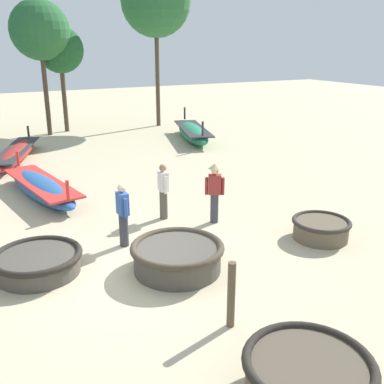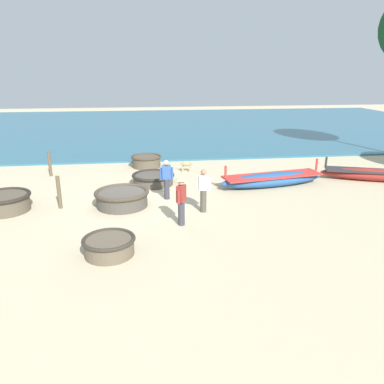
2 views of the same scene
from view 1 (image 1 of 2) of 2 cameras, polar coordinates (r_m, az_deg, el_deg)
The scene contains 15 objects.
ground_plane at distance 10.01m, azimuth -6.12°, elevation -9.69°, with size 80.00×80.00×0.00m, color #C6B793.
coracle_far_right at distance 11.74m, azimuth 16.06°, elevation -4.45°, with size 1.46×1.46×0.51m.
coracle_nearest at distance 9.76m, azimuth -1.87°, elevation -8.12°, with size 2.03×2.03×0.61m.
coracle_far_left at distance 6.83m, azimuth 14.48°, elevation -21.77°, with size 1.83×1.83×0.65m.
coracle_center at distance 10.21m, azimuth -18.99°, elevation -8.37°, with size 1.89×1.89×0.49m.
long_boat_green_hull at distance 15.09m, azimuth -18.57°, elevation 0.56°, with size 1.84×4.92×1.08m.
long_boat_white_hull at distance 20.23m, azimuth -21.41°, elevation 4.57°, with size 2.77×5.56×1.01m.
long_boat_ochre_hull at distance 22.90m, azimuth 0.10°, elevation 7.56°, with size 2.58×5.30×1.34m.
fisherman_with_hat at distance 10.82m, azimuth -8.76°, elevation -2.71°, with size 0.23×0.53×1.57m.
fisherman_standing_left at distance 12.09m, azimuth 2.89°, elevation 0.38°, with size 0.48×0.36×1.67m.
fisherman_by_coracle at distance 12.41m, azimuth -3.67°, elevation 0.26°, with size 0.26×0.53×1.57m.
mooring_post_shoreline at distance 7.88m, azimuth 5.01°, elevation -12.88°, with size 0.14×0.14×1.22m, color brown.
tree_center at distance 25.87m, azimuth -16.40°, elevation 16.88°, with size 2.45×2.45×5.58m.
tree_tall_back at distance 25.06m, azimuth -18.77°, elevation 18.84°, with size 2.99×2.99×6.81m.
tree_leftmost at distance 26.89m, azimuth -4.63°, elevation 22.95°, with size 3.86×3.86×8.80m.
Camera 1 is at (-3.11, -8.27, 4.70)m, focal length 42.00 mm.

